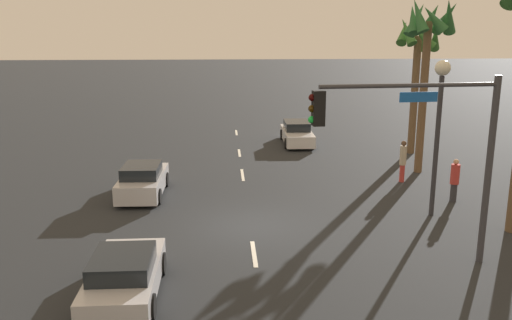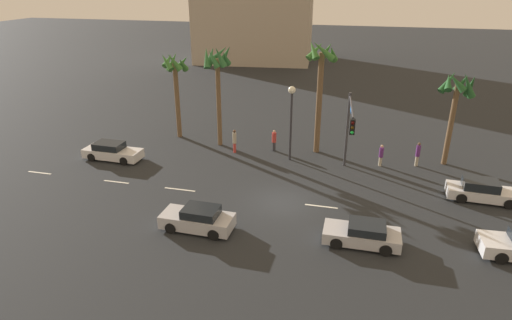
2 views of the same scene
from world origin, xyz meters
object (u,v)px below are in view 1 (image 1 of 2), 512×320
car_3 (125,276)px  streetlamp (440,108)px  palm_tree_1 (429,37)px  car_2 (143,181)px  pedestrian_3 (403,160)px  traffic_signal (428,139)px  palm_tree_0 (418,51)px  car_0 (297,133)px  pedestrian_1 (455,179)px

car_3 → streetlamp: bearing=118.8°
car_3 → palm_tree_1: size_ratio=0.48×
car_2 → car_3: (9.01, 0.78, -0.05)m
pedestrian_3 → traffic_signal: bearing=-15.3°
palm_tree_1 → palm_tree_0: bearing=165.9°
car_0 → pedestrian_1: 12.81m
car_2 → streetlamp: size_ratio=0.71×
streetlamp → palm_tree_1: (-6.33, 1.82, 2.42)m
car_0 → pedestrian_3: pedestrian_3 is taller
car_0 → streetlamp: bearing=13.8°
car_2 → pedestrian_3: bearing=96.7°
car_2 → palm_tree_1: bearing=103.3°
streetlamp → pedestrian_1: (-1.59, 1.52, -3.16)m
car_2 → palm_tree_1: size_ratio=0.49×
car_0 → palm_tree_1: palm_tree_1 is taller
pedestrian_1 → pedestrian_3: pedestrian_3 is taller
streetlamp → car_3: bearing=-61.2°
car_3 → palm_tree_1: bearing=134.5°
streetlamp → palm_tree_0: (-10.48, 2.86, 1.59)m
palm_tree_1 → pedestrian_1: bearing=-3.6°
palm_tree_0 → pedestrian_3: bearing=-22.9°
car_0 → car_2: bearing=-37.9°
pedestrian_1 → palm_tree_1: 7.33m
pedestrian_3 → palm_tree_0: palm_tree_0 is taller
car_2 → traffic_signal: traffic_signal is taller
car_0 → car_3: 20.52m
pedestrian_1 → car_0: bearing=-157.9°
traffic_signal → palm_tree_0: palm_tree_0 is taller
car_2 → streetlamp: 12.22m
pedestrian_1 → traffic_signal: bearing=-31.2°
streetlamp → pedestrian_3: size_ratio=3.00×
car_0 → streetlamp: streetlamp is taller
car_2 → pedestrian_1: bearing=82.7°
streetlamp → palm_tree_0: 10.98m
car_2 → pedestrian_1: (1.65, 12.79, 0.30)m
car_0 → traffic_signal: (17.82, 1.22, 3.24)m
pedestrian_3 → palm_tree_1: (-1.73, 1.45, 5.47)m
car_0 → car_2: 12.95m
car_0 → streetlamp: (13.45, 3.30, 3.47)m
traffic_signal → palm_tree_0: size_ratio=0.74×
traffic_signal → pedestrian_1: traffic_signal is taller
traffic_signal → pedestrian_3: bearing=164.7°
palm_tree_0 → palm_tree_1: (4.15, -1.04, 0.83)m
car_0 → palm_tree_1: size_ratio=0.55×
car_3 → streetlamp: (-5.77, 10.48, 3.51)m
car_2 → car_3: 9.04m
traffic_signal → car_3: bearing=-80.5°
streetlamp → car_2: bearing=-106.0°
pedestrian_3 → palm_tree_1: bearing=140.1°
pedestrian_3 → palm_tree_0: (-5.88, 2.49, 4.64)m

